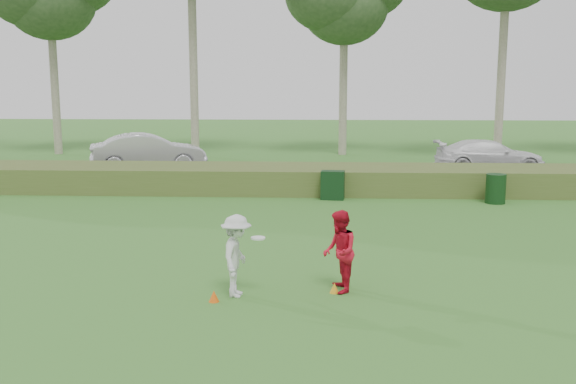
# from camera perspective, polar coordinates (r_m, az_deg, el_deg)

# --- Properties ---
(ground) EXTENTS (120.00, 120.00, 0.00)m
(ground) POSITION_cam_1_polar(r_m,az_deg,el_deg) (12.02, -0.99, -9.31)
(ground) COLOR #2D6A23
(ground) RESTS_ON ground
(reed_strip) EXTENTS (80.00, 3.00, 0.90)m
(reed_strip) POSITION_cam_1_polar(r_m,az_deg,el_deg) (23.62, 0.99, 1.19)
(reed_strip) COLOR #455A24
(reed_strip) RESTS_ON ground
(park_road) EXTENTS (80.00, 6.00, 0.06)m
(park_road) POSITION_cam_1_polar(r_m,az_deg,el_deg) (28.62, 1.33, 1.81)
(park_road) COLOR #2D2D2D
(park_road) RESTS_ON ground
(player_white) EXTENTS (0.86, 1.03, 1.53)m
(player_white) POSITION_cam_1_polar(r_m,az_deg,el_deg) (11.91, -4.59, -5.67)
(player_white) COLOR silver
(player_white) RESTS_ON ground
(player_red) EXTENTS (0.67, 0.82, 1.56)m
(player_red) POSITION_cam_1_polar(r_m,az_deg,el_deg) (12.14, 4.60, -5.30)
(player_red) COLOR red
(player_red) RESTS_ON ground
(cone_orange) EXTENTS (0.19, 0.19, 0.21)m
(cone_orange) POSITION_cam_1_polar(r_m,az_deg,el_deg) (11.82, -6.60, -9.18)
(cone_orange) COLOR #EE570C
(cone_orange) RESTS_ON ground
(cone_yellow) EXTENTS (0.18, 0.18, 0.20)m
(cone_yellow) POSITION_cam_1_polar(r_m,az_deg,el_deg) (12.25, 4.14, -8.49)
(cone_yellow) COLOR orange
(cone_yellow) RESTS_ON ground
(utility_cabinet) EXTENTS (0.83, 0.57, 0.98)m
(utility_cabinet) POSITION_cam_1_polar(r_m,az_deg,el_deg) (21.90, 3.99, 0.61)
(utility_cabinet) COLOR black
(utility_cabinet) RESTS_ON ground
(trash_bin) EXTENTS (0.83, 0.83, 0.97)m
(trash_bin) POSITION_cam_1_polar(r_m,az_deg,el_deg) (22.22, 17.98, 0.28)
(trash_bin) COLOR black
(trash_bin) RESTS_ON ground
(car_mid) EXTENTS (5.34, 3.31, 1.66)m
(car_mid) POSITION_cam_1_polar(r_m,az_deg,el_deg) (29.39, -12.29, 3.49)
(car_mid) COLOR silver
(car_mid) RESTS_ON park_road
(car_right) EXTENTS (4.77, 1.94, 1.38)m
(car_right) POSITION_cam_1_polar(r_m,az_deg,el_deg) (29.97, 17.46, 3.11)
(car_right) COLOR white
(car_right) RESTS_ON park_road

